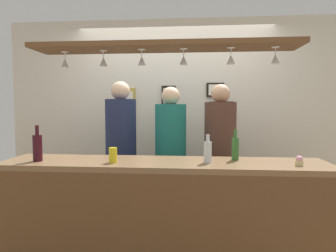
# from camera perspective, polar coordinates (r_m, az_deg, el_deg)

# --- Properties ---
(back_wall) EXTENTS (4.40, 0.06, 2.60)m
(back_wall) POSITION_cam_1_polar(r_m,az_deg,el_deg) (3.87, 1.29, 1.21)
(back_wall) COLOR silver
(back_wall) RESTS_ON ground_plane
(bar_counter) EXTENTS (2.70, 0.55, 1.02)m
(bar_counter) POSITION_cam_1_polar(r_m,az_deg,el_deg) (2.40, -1.30, -15.38)
(bar_counter) COLOR brown
(bar_counter) RESTS_ON ground_plane
(overhead_glass_rack) EXTENTS (2.20, 0.36, 0.04)m
(overhead_glass_rack) POSITION_cam_1_polar(r_m,az_deg,el_deg) (2.52, -0.82, 15.16)
(overhead_glass_rack) COLOR brown
(hanging_wineglass_far_left) EXTENTS (0.07, 0.07, 0.13)m
(hanging_wineglass_far_left) POSITION_cam_1_polar(r_m,az_deg,el_deg) (2.76, -19.36, 11.59)
(hanging_wineglass_far_left) COLOR silver
(hanging_wineglass_far_left) RESTS_ON overhead_glass_rack
(hanging_wineglass_left) EXTENTS (0.07, 0.07, 0.13)m
(hanging_wineglass_left) POSITION_cam_1_polar(r_m,az_deg,el_deg) (2.60, -12.43, 12.19)
(hanging_wineglass_left) COLOR silver
(hanging_wineglass_left) RESTS_ON overhead_glass_rack
(hanging_wineglass_center_left) EXTENTS (0.07, 0.07, 0.13)m
(hanging_wineglass_center_left) POSITION_cam_1_polar(r_m,az_deg,el_deg) (2.50, -5.13, 12.61)
(hanging_wineglass_center_left) COLOR silver
(hanging_wineglass_center_left) RESTS_ON overhead_glass_rack
(hanging_wineglass_center) EXTENTS (0.07, 0.07, 0.13)m
(hanging_wineglass_center) POSITION_cam_1_polar(r_m,az_deg,el_deg) (2.47, 3.04, 12.74)
(hanging_wineglass_center) COLOR silver
(hanging_wineglass_center) RESTS_ON overhead_glass_rack
(hanging_wineglass_center_right) EXTENTS (0.07, 0.07, 0.13)m
(hanging_wineglass_center_right) POSITION_cam_1_polar(r_m,az_deg,el_deg) (2.47, 12.11, 12.64)
(hanging_wineglass_center_right) COLOR silver
(hanging_wineglass_center_right) RESTS_ON overhead_glass_rack
(hanging_wineglass_right) EXTENTS (0.07, 0.07, 0.13)m
(hanging_wineglass_right) POSITION_cam_1_polar(r_m,az_deg,el_deg) (2.54, 20.10, 12.25)
(hanging_wineglass_right) COLOR silver
(hanging_wineglass_right) RESTS_ON overhead_glass_rack
(person_left_navy_shirt) EXTENTS (0.34, 0.34, 1.75)m
(person_left_navy_shirt) POSITION_cam_1_polar(r_m,az_deg,el_deg) (3.31, -9.11, -3.45)
(person_left_navy_shirt) COLOR #2D334C
(person_left_navy_shirt) RESTS_ON ground_plane
(person_middle_teal_shirt) EXTENTS (0.34, 0.34, 1.69)m
(person_middle_teal_shirt) POSITION_cam_1_polar(r_m,az_deg,el_deg) (3.23, 0.48, -4.32)
(person_middle_teal_shirt) COLOR #2D334C
(person_middle_teal_shirt) RESTS_ON ground_plane
(person_right_brown_shirt) EXTENTS (0.34, 0.34, 1.71)m
(person_right_brown_shirt) POSITION_cam_1_polar(r_m,az_deg,el_deg) (3.23, 10.06, -4.09)
(person_right_brown_shirt) COLOR #2D334C
(person_right_brown_shirt) RESTS_ON ground_plane
(bottle_beer_green_import) EXTENTS (0.06, 0.06, 0.26)m
(bottle_beer_green_import) POSITION_cam_1_polar(r_m,az_deg,el_deg) (2.56, 12.93, -4.17)
(bottle_beer_green_import) COLOR #336B2D
(bottle_beer_green_import) RESTS_ON bar_counter
(bottle_soda_clear) EXTENTS (0.06, 0.06, 0.23)m
(bottle_soda_clear) POSITION_cam_1_polar(r_m,az_deg,el_deg) (2.40, 7.71, -4.91)
(bottle_soda_clear) COLOR silver
(bottle_soda_clear) RESTS_ON bar_counter
(bottle_wine_dark_red) EXTENTS (0.08, 0.08, 0.30)m
(bottle_wine_dark_red) POSITION_cam_1_polar(r_m,az_deg,el_deg) (2.68, -24.00, -3.76)
(bottle_wine_dark_red) COLOR #380F19
(bottle_wine_dark_red) RESTS_ON bar_counter
(drink_can) EXTENTS (0.07, 0.07, 0.12)m
(drink_can) POSITION_cam_1_polar(r_m,az_deg,el_deg) (2.43, -10.63, -5.57)
(drink_can) COLOR yellow
(drink_can) RESTS_ON bar_counter
(cupcake) EXTENTS (0.06, 0.06, 0.08)m
(cupcake) POSITION_cam_1_polar(r_m,az_deg,el_deg) (2.48, 24.12, -6.24)
(cupcake) COLOR beige
(cupcake) RESTS_ON bar_counter
(picture_frame_caricature) EXTENTS (0.26, 0.02, 0.34)m
(picture_frame_caricature) POSITION_cam_1_polar(r_m,az_deg,el_deg) (3.91, -8.24, 4.78)
(picture_frame_caricature) COLOR #B29338
(picture_frame_caricature) RESTS_ON back_wall
(picture_frame_upper_small) EXTENTS (0.22, 0.02, 0.18)m
(picture_frame_upper_small) POSITION_cam_1_polar(r_m,az_deg,el_deg) (3.83, 9.14, 6.95)
(picture_frame_upper_small) COLOR black
(picture_frame_upper_small) RESTS_ON back_wall
(picture_frame_crest) EXTENTS (0.18, 0.02, 0.26)m
(picture_frame_crest) POSITION_cam_1_polar(r_m,az_deg,el_deg) (3.83, 0.11, 5.88)
(picture_frame_crest) COLOR black
(picture_frame_crest) RESTS_ON back_wall
(picture_frame_lower_pair) EXTENTS (0.30, 0.02, 0.18)m
(picture_frame_lower_pair) POSITION_cam_1_polar(r_m,az_deg,el_deg) (3.83, 10.34, 3.35)
(picture_frame_lower_pair) COLOR black
(picture_frame_lower_pair) RESTS_ON back_wall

